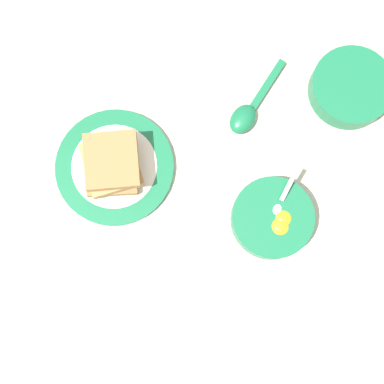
{
  "coord_description": "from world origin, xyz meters",
  "views": [
    {
      "loc": [
        0.2,
        0.04,
        0.9
      ],
      "look_at": [
        0.06,
        -0.03,
        0.02
      ],
      "focal_mm": 50.0,
      "sensor_mm": 36.0,
      "label": 1
    }
  ],
  "objects_px": {
    "egg_bowl": "(272,218)",
    "soup_spoon": "(249,112)",
    "toast_sandwich": "(112,164)",
    "congee_bowl": "(351,87)",
    "toast_plate": "(115,167)"
  },
  "relations": [
    {
      "from": "toast_plate",
      "to": "soup_spoon",
      "type": "relative_size",
      "value": 1.27
    },
    {
      "from": "egg_bowl",
      "to": "congee_bowl",
      "type": "bearing_deg",
      "value": 172.77
    },
    {
      "from": "soup_spoon",
      "to": "egg_bowl",
      "type": "bearing_deg",
      "value": 34.84
    },
    {
      "from": "egg_bowl",
      "to": "toast_plate",
      "type": "relative_size",
      "value": 0.73
    },
    {
      "from": "toast_sandwich",
      "to": "soup_spoon",
      "type": "xyz_separation_m",
      "value": [
        -0.19,
        0.17,
        -0.03
      ]
    },
    {
      "from": "egg_bowl",
      "to": "congee_bowl",
      "type": "height_order",
      "value": "egg_bowl"
    },
    {
      "from": "toast_sandwich",
      "to": "congee_bowl",
      "type": "bearing_deg",
      "value": 133.67
    },
    {
      "from": "toast_sandwich",
      "to": "congee_bowl",
      "type": "distance_m",
      "value": 0.43
    },
    {
      "from": "toast_plate",
      "to": "soup_spoon",
      "type": "bearing_deg",
      "value": 137.08
    },
    {
      "from": "soup_spoon",
      "to": "congee_bowl",
      "type": "distance_m",
      "value": 0.18
    },
    {
      "from": "egg_bowl",
      "to": "soup_spoon",
      "type": "xyz_separation_m",
      "value": [
        -0.16,
        -0.11,
        -0.01
      ]
    },
    {
      "from": "egg_bowl",
      "to": "soup_spoon",
      "type": "relative_size",
      "value": 0.92
    },
    {
      "from": "egg_bowl",
      "to": "congee_bowl",
      "type": "xyz_separation_m",
      "value": [
        -0.27,
        0.03,
        -0.0
      ]
    },
    {
      "from": "toast_plate",
      "to": "toast_sandwich",
      "type": "relative_size",
      "value": 1.57
    },
    {
      "from": "toast_sandwich",
      "to": "soup_spoon",
      "type": "height_order",
      "value": "toast_sandwich"
    }
  ]
}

